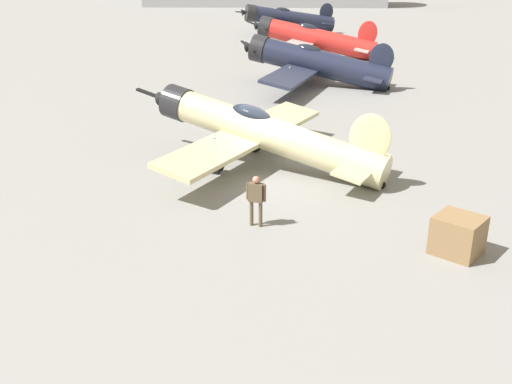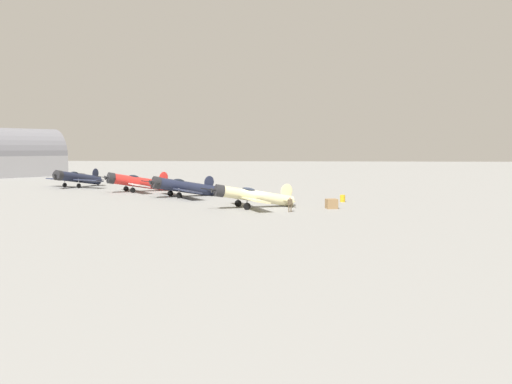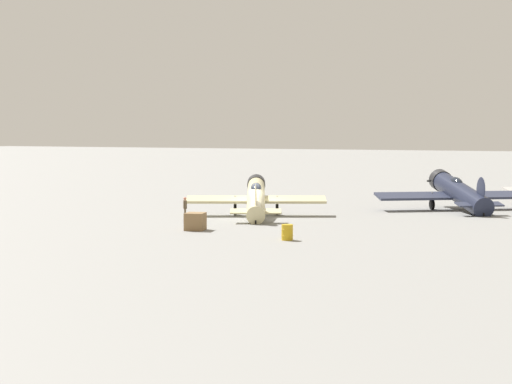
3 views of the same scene
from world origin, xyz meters
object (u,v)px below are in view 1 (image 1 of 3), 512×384
(airplane_foreground, at_px, (261,132))
(airplane_mid_apron, at_px, (314,63))
(airplane_far_line, at_px, (312,38))
(airplane_outer_stand, at_px, (287,18))
(equipment_crate, at_px, (458,235))
(ground_crew_mechanic, at_px, (256,196))

(airplane_foreground, height_order, airplane_mid_apron, airplane_mid_apron)
(airplane_far_line, bearing_deg, airplane_foreground, 99.21)
(airplane_outer_stand, bearing_deg, airplane_foreground, 73.65)
(airplane_far_line, distance_m, airplane_outer_stand, 15.21)
(airplane_foreground, distance_m, airplane_outer_stand, 42.65)
(airplane_far_line, relative_size, airplane_outer_stand, 0.87)
(airplane_mid_apron, height_order, equipment_crate, airplane_mid_apron)
(ground_crew_mechanic, bearing_deg, airplane_outer_stand, 14.93)
(equipment_crate, bearing_deg, airplane_far_line, -124.38)
(ground_crew_mechanic, distance_m, equipment_crate, 5.80)
(ground_crew_mechanic, bearing_deg, equipment_crate, -89.10)
(airplane_foreground, bearing_deg, ground_crew_mechanic, 117.30)
(airplane_mid_apron, relative_size, ground_crew_mechanic, 7.19)
(airplane_foreground, height_order, ground_crew_mechanic, airplane_foreground)
(airplane_mid_apron, distance_m, equipment_crate, 23.17)
(airplane_outer_stand, bearing_deg, airplane_far_line, 82.92)
(airplane_mid_apron, relative_size, airplane_far_line, 1.12)
(airplane_foreground, relative_size, ground_crew_mechanic, 6.53)
(airplane_far_line, bearing_deg, equipment_crate, 109.86)
(airplane_outer_stand, height_order, ground_crew_mechanic, airplane_outer_stand)
(airplane_foreground, height_order, airplane_outer_stand, airplane_outer_stand)
(airplane_foreground, height_order, airplane_far_line, airplane_far_line)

